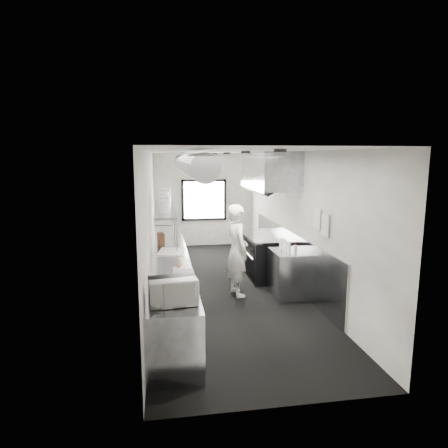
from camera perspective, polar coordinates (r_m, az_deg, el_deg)
name	(u,v)px	position (r m, az deg, el deg)	size (l,w,h in m)	color
floor	(225,287)	(8.25, 0.15, -9.23)	(3.00, 8.00, 0.01)	black
ceiling	(225,151)	(7.80, 0.16, 10.61)	(3.00, 8.00, 0.01)	silver
wall_back	(204,200)	(11.83, -2.96, 3.54)	(3.00, 0.02, 2.80)	silver
wall_front	(287,284)	(4.11, 9.23, -8.67)	(3.00, 0.02, 2.80)	silver
wall_left	(150,223)	(7.81, -10.78, 0.11)	(0.02, 8.00, 2.80)	silver
wall_right	(296,219)	(8.27, 10.46, 0.67)	(0.02, 8.00, 2.80)	silver
wall_cladding	(289,255)	(8.72, 9.51, -4.55)	(0.03, 5.50, 1.10)	gray
hvac_duct	(188,164)	(8.11, -5.25, 8.77)	(0.40, 0.40, 6.40)	#9B9FA4
service_window	(204,200)	(11.80, -2.94, 3.53)	(1.36, 0.05, 1.25)	white
exhaust_hood	(269,171)	(8.72, 6.60, 7.77)	(0.81, 2.20, 0.88)	gray
prep_counter	(170,276)	(7.54, -7.97, -7.59)	(0.70, 6.00, 0.90)	gray
pass_shelf	(165,209)	(8.77, -8.61, 2.13)	(0.45, 3.00, 0.68)	gray
range	(265,255)	(8.98, 6.00, -4.56)	(0.88, 1.60, 0.94)	black
bottle_station	(289,274)	(7.73, 9.51, -7.19)	(0.65, 0.80, 0.90)	gray
far_work_table	(167,237)	(11.12, -8.37, -1.91)	(0.70, 1.20, 0.90)	gray
notice_sheet_a	(317,219)	(7.13, 13.49, 0.72)	(0.02, 0.28, 0.38)	silver
notice_sheet_b	(325,225)	(6.82, 14.59, -0.15)	(0.02, 0.28, 0.38)	silver
line_cook	(237,250)	(7.58, 1.92, -3.86)	(0.66, 0.43, 1.80)	white
microwave	(173,291)	(4.91, -7.51, -9.69)	(0.54, 0.41, 0.32)	silver
deli_tub_a	(162,292)	(5.23, -9.00, -9.85)	(0.12, 0.12, 0.09)	#ABB5A6
deli_tub_b	(159,280)	(5.69, -9.55, -8.14)	(0.15, 0.15, 0.11)	#ABB5A6
newspaper	(183,273)	(6.17, -5.96, -7.09)	(0.33, 0.41, 0.01)	silver
small_plate	(179,268)	(6.40, -6.65, -6.45)	(0.19, 0.19, 0.02)	white
pastry	(179,265)	(6.39, -6.66, -5.98)	(0.09, 0.09, 0.09)	tan
cutting_board	(171,252)	(7.50, -7.75, -4.03)	(0.46, 0.61, 0.02)	silver
knife_block	(161,239)	(8.14, -9.21, -2.13)	(0.10, 0.23, 0.25)	#532E1D
plate_stack_a	(164,206)	(8.00, -8.73, 2.58)	(0.22, 0.22, 0.26)	white
plate_stack_b	(165,203)	(8.58, -8.59, 3.12)	(0.21, 0.21, 0.28)	white
plate_stack_c	(164,199)	(9.07, -8.78, 3.58)	(0.22, 0.22, 0.31)	white
plate_stack_d	(165,197)	(9.36, -8.57, 4.00)	(0.25, 0.25, 0.38)	white
squeeze_bottle_a	(295,251)	(7.26, 10.39, -3.85)	(0.06, 0.06, 0.19)	silver
squeeze_bottle_b	(289,248)	(7.45, 9.51, -3.48)	(0.06, 0.06, 0.19)	silver
squeeze_bottle_c	(286,247)	(7.57, 9.07, -3.28)	(0.06, 0.06, 0.18)	silver
squeeze_bottle_d	(284,245)	(7.71, 8.81, -2.99)	(0.07, 0.07, 0.20)	silver
squeeze_bottle_e	(281,243)	(7.82, 8.36, -2.81)	(0.06, 0.06, 0.19)	silver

